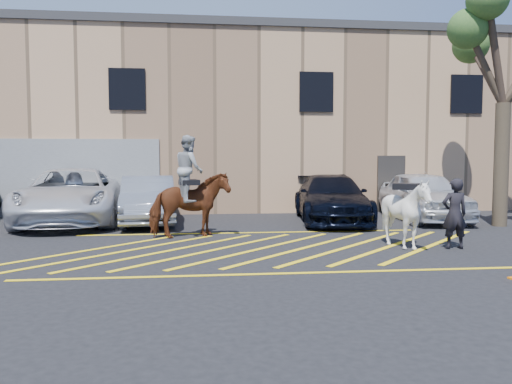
{
  "coord_description": "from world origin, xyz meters",
  "views": [
    {
      "loc": [
        -1.36,
        -11.72,
        2.14
      ],
      "look_at": [
        -0.04,
        0.2,
        1.3
      ],
      "focal_mm": 35.0,
      "sensor_mm": 36.0,
      "label": 1
    }
  ],
  "objects": [
    {
      "name": "ground",
      "position": [
        0.0,
        0.0,
        0.0
      ],
      "size": [
        90.0,
        90.0,
        0.0
      ],
      "primitive_type": "plane",
      "color": "black",
      "rests_on": "ground"
    },
    {
      "name": "car_white_pickup",
      "position": [
        -5.54,
        5.0,
        0.89
      ],
      "size": [
        3.54,
        6.67,
        1.78
      ],
      "primitive_type": "imported",
      "rotation": [
        0.0,
        0.0,
        0.09
      ],
      "color": "silver",
      "rests_on": "ground"
    },
    {
      "name": "car_silver_sedan",
      "position": [
        -3.07,
        4.62,
        0.77
      ],
      "size": [
        2.07,
        4.79,
        1.53
      ],
      "primitive_type": "imported",
      "rotation": [
        0.0,
        0.0,
        0.1
      ],
      "color": "#9498A2",
      "rests_on": "ground"
    },
    {
      "name": "car_blue_suv",
      "position": [
        2.95,
        4.46,
        0.77
      ],
      "size": [
        2.74,
        5.52,
        1.54
      ],
      "primitive_type": "imported",
      "rotation": [
        0.0,
        0.0,
        -0.11
      ],
      "color": "black",
      "rests_on": "ground"
    },
    {
      "name": "car_white_suv",
      "position": [
        6.18,
        4.49,
        0.84
      ],
      "size": [
        2.31,
        5.04,
        1.67
      ],
      "primitive_type": "imported",
      "rotation": [
        0.0,
        0.0,
        -0.07
      ],
      "color": "white",
      "rests_on": "ground"
    },
    {
      "name": "handler",
      "position": [
        4.51,
        -0.75,
        0.82
      ],
      "size": [
        0.61,
        0.42,
        1.65
      ],
      "primitive_type": "imported",
      "rotation": [
        0.0,
        0.0,
        3.11
      ],
      "color": "black",
      "rests_on": "ground"
    },
    {
      "name": "warehouse",
      "position": [
        -0.01,
        11.99,
        3.65
      ],
      "size": [
        32.42,
        10.2,
        7.3
      ],
      "color": "tan",
      "rests_on": "ground"
    },
    {
      "name": "hatching_zone",
      "position": [
        -0.0,
        -0.3,
        0.01
      ],
      "size": [
        12.6,
        5.12,
        0.01
      ],
      "color": "yellow",
      "rests_on": "ground"
    },
    {
      "name": "mounted_bay",
      "position": [
        -1.67,
        1.56,
        1.1
      ],
      "size": [
        2.23,
        1.44,
        2.72
      ],
      "color": "#5D2A16",
      "rests_on": "ground"
    },
    {
      "name": "saddled_white",
      "position": [
        3.39,
        -0.61,
        0.83
      ],
      "size": [
        1.9,
        1.96,
        1.64
      ],
      "color": "silver",
      "rests_on": "ground"
    },
    {
      "name": "tree",
      "position": [
        7.87,
        2.78,
        5.69
      ],
      "size": [
        3.99,
        4.37,
        7.31
      ],
      "color": "#4A3E2D",
      "rests_on": "ground"
    }
  ]
}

